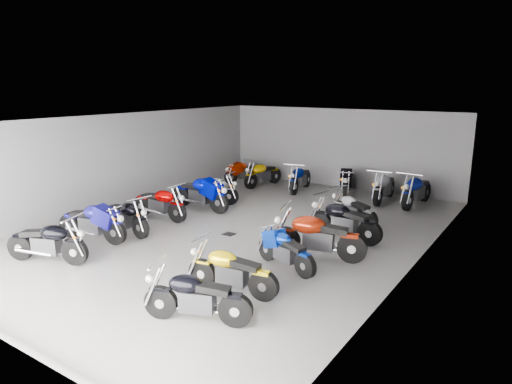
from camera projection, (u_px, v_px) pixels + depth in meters
ground at (239, 230)px, 13.37m from camera, size 14.00×14.00×0.00m
wall_back at (339, 148)px, 18.65m from camera, size 10.00×0.10×3.20m
wall_left at (122, 160)px, 15.71m from camera, size 0.10×14.00×3.20m
wall_right at (418, 201)px, 10.28m from camera, size 0.10×14.00×3.20m
ceiling at (238, 119)px, 12.62m from camera, size 10.00×14.00×0.04m
drain_grate at (229, 234)px, 12.96m from camera, size 0.32×0.32×0.01m
motorcycle_left_a at (48, 242)px, 10.81m from camera, size 2.04×0.89×0.94m
motorcycle_left_b at (93, 222)px, 12.30m from camera, size 2.19×0.60×0.97m
motorcycle_left_c at (126, 216)px, 12.94m from camera, size 2.10×0.50×0.93m
motorcycle_left_d at (160, 203)px, 14.32m from camera, size 2.15×0.43×0.95m
motorcycle_left_e at (201, 193)px, 15.37m from camera, size 2.37×0.46×1.04m
motorcycle_left_f at (213, 189)px, 16.30m from camera, size 2.08×0.53×0.92m
motorcycle_right_a at (196, 297)px, 8.08m from camera, size 1.92×0.87×0.89m
motorcycle_right_b at (231, 271)px, 9.20m from camera, size 2.03×0.49×0.89m
motorcycle_right_c at (285, 250)px, 10.47m from camera, size 1.83×0.72×0.83m
motorcycle_right_d at (317, 236)px, 11.06m from camera, size 2.31×0.75×1.03m
motorcycle_right_e at (344, 221)px, 12.44m from camera, size 2.19×0.49×0.96m
motorcycle_right_f at (353, 209)px, 13.83m from camera, size 1.81×0.89×0.85m
motorcycle_back_a at (243, 172)px, 19.72m from camera, size 0.80×1.85×0.85m
motorcycle_back_b at (263, 174)px, 18.95m from camera, size 0.53×2.16×0.95m
motorcycle_back_c at (300, 178)px, 18.05m from camera, size 0.56×2.18×0.96m
motorcycle_back_d at (346, 181)px, 17.43m from camera, size 0.94×2.19×1.01m
motorcycle_back_e at (384, 187)px, 16.46m from camera, size 0.47×2.28×1.00m
motorcycle_back_f at (417, 191)px, 15.84m from camera, size 0.52×2.32×1.02m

